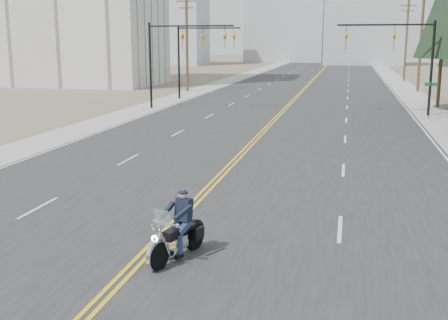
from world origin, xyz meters
TOP-DOWN VIEW (x-y plane):
  - ground_plane at (0.00, 0.00)m, footprint 400.00×400.00m
  - road at (0.00, 70.00)m, footprint 20.00×200.00m
  - sidewalk_left at (-11.50, 70.00)m, footprint 3.00×200.00m
  - sidewalk_right at (11.50, 70.00)m, footprint 3.00×200.00m
  - traffic_mast_left at (-8.98, 32.00)m, footprint 7.10×0.26m
  - traffic_mast_right at (8.98, 32.00)m, footprint 7.10×0.26m
  - traffic_mast_far at (-9.31, 40.00)m, footprint 6.10×0.26m
  - street_sign at (10.80, 30.00)m, footprint 0.90×0.06m
  - utility_pole_c at (12.50, 38.00)m, footprint 2.20×0.30m
  - utility_pole_d at (12.50, 53.00)m, footprint 2.20×0.30m
  - utility_pole_e at (12.50, 70.00)m, footprint 2.20×0.30m
  - utility_pole_left at (-12.50, 48.00)m, footprint 2.20×0.30m
  - haze_bldg_a at (-35.00, 115.00)m, footprint 14.00×12.00m
  - haze_bldg_b at (8.00, 125.00)m, footprint 18.00×14.00m
  - haze_bldg_d at (-12.00, 140.00)m, footprint 20.00×15.00m
  - haze_bldg_e at (25.00, 150.00)m, footprint 14.00×14.00m
  - haze_bldg_f at (-50.00, 130.00)m, footprint 12.00×12.00m
  - motorcyclist at (0.92, 0.72)m, footprint 1.64×2.49m

SIDE VIEW (x-z plane):
  - ground_plane at x=0.00m, z-range 0.00..0.00m
  - road at x=0.00m, z-range 0.00..0.01m
  - sidewalk_left at x=-11.50m, z-range 0.00..0.01m
  - sidewalk_right at x=11.50m, z-range 0.00..0.01m
  - motorcyclist at x=0.92m, z-range 0.00..1.79m
  - street_sign at x=10.80m, z-range 0.49..3.12m
  - traffic_mast_far at x=-9.31m, z-range 1.37..8.37m
  - traffic_mast_left at x=-8.98m, z-range 1.44..8.44m
  - traffic_mast_right at x=8.98m, z-range 1.44..8.44m
  - utility_pole_left at x=-12.50m, z-range 0.23..10.73m
  - utility_pole_c at x=12.50m, z-range 0.23..11.23m
  - utility_pole_e at x=12.50m, z-range 0.23..11.23m
  - utility_pole_d at x=12.50m, z-range 0.23..11.73m
  - haze_bldg_e at x=25.00m, z-range 0.00..12.00m
  - haze_bldg_b at x=8.00m, z-range 0.00..14.00m
  - haze_bldg_f at x=-50.00m, z-range 0.00..16.00m
  - haze_bldg_a at x=-35.00m, z-range 0.00..22.00m
  - haze_bldg_d at x=-12.00m, z-range 0.00..26.00m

